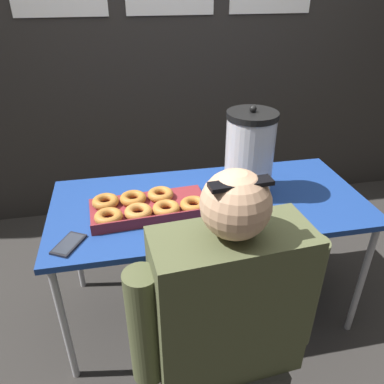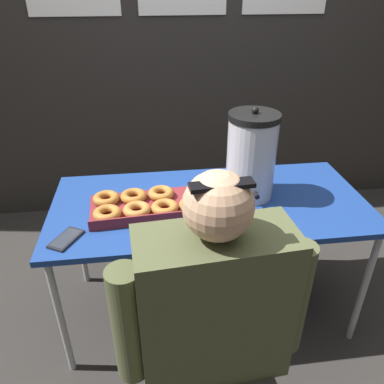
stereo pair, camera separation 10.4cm
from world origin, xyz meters
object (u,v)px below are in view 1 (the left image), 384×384
object	(u,v)px
coffee_urn	(249,154)
cell_phone	(69,244)
donut_box	(146,206)
person_seated	(226,342)

from	to	relation	value
coffee_urn	cell_phone	world-z (taller)	coffee_urn
donut_box	person_seated	xyz separation A→B (m)	(0.20, -0.66, -0.16)
cell_phone	person_seated	world-z (taller)	person_seated
donut_box	person_seated	bearing A→B (deg)	-77.31
cell_phone	donut_box	bearing A→B (deg)	59.39
donut_box	coffee_urn	xyz separation A→B (m)	(0.51, 0.07, 0.18)
person_seated	cell_phone	bearing A→B (deg)	-45.87
cell_phone	coffee_urn	bearing A→B (deg)	46.81
coffee_urn	person_seated	size ratio (longest dim) A/B	0.37
donut_box	person_seated	distance (m)	0.71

